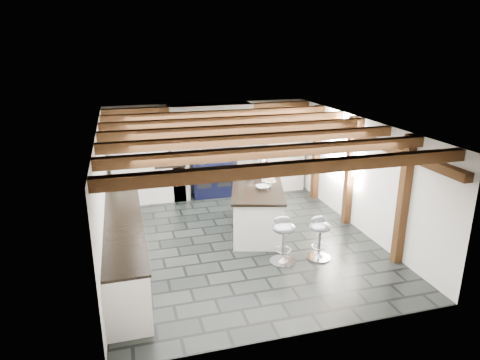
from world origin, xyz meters
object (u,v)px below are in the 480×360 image
object	(u,v)px
range_cooker	(212,177)
kitchen_island	(257,209)
bar_stool_near	(320,233)
bar_stool_far	(283,235)

from	to	relation	value
range_cooker	kitchen_island	size ratio (longest dim) A/B	0.47
kitchen_island	bar_stool_near	size ratio (longest dim) A/B	2.71
kitchen_island	bar_stool_near	distance (m)	1.58
bar_stool_far	kitchen_island	bearing A→B (deg)	98.43
range_cooker	bar_stool_near	bearing A→B (deg)	-73.22
range_cooker	bar_stool_near	size ratio (longest dim) A/B	1.27
kitchen_island	bar_stool_far	distance (m)	1.38
kitchen_island	bar_stool_near	xyz separation A→B (m)	(0.71, -1.42, 0.00)
kitchen_island	bar_stool_far	size ratio (longest dim) A/B	2.51
range_cooker	bar_stool_far	bearing A→B (deg)	-82.92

